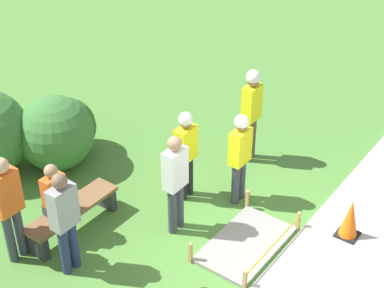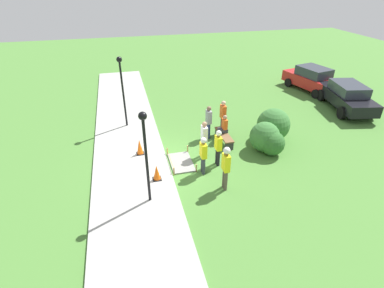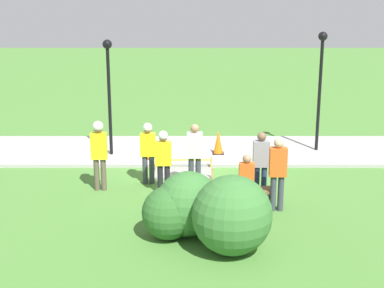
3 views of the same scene
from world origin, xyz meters
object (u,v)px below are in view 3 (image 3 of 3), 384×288
at_px(lamppost_far, 321,73).
at_px(bystander_in_gray_shirt, 195,152).
at_px(bystander_in_white_shirt, 261,161).
at_px(worker_trainee, 148,148).
at_px(worker_supervisor, 163,157).
at_px(worker_assistant, 99,149).
at_px(traffic_cone_far_patch, 149,148).
at_px(park_bench, 236,194).
at_px(lamppost_near, 109,79).
at_px(person_seated_on_bench, 246,176).
at_px(bystander_in_orange_shirt, 278,170).
at_px(traffic_cone_near_patch, 218,142).

bearing_deg(lamppost_far, bystander_in_gray_shirt, 40.03).
bearing_deg(bystander_in_white_shirt, worker_trainee, -20.62).
bearing_deg(worker_supervisor, worker_assistant, -8.61).
bearing_deg(worker_supervisor, traffic_cone_far_patch, -77.97).
xyz_separation_m(worker_supervisor, bystander_in_white_shirt, (-2.43, 0.30, -0.01)).
distance_m(worker_supervisor, bystander_in_white_shirt, 2.44).
distance_m(park_bench, lamppost_near, 5.78).
height_order(traffic_cone_far_patch, worker_assistant, worker_assistant).
bearing_deg(bystander_in_white_shirt, lamppost_far, -119.39).
distance_m(person_seated_on_bench, lamppost_far, 5.56).
bearing_deg(bystander_in_gray_shirt, lamppost_near, -47.28).
height_order(park_bench, lamppost_near, lamppost_near).
height_order(park_bench, bystander_in_orange_shirt, bystander_in_orange_shirt).
distance_m(park_bench, worker_assistant, 3.72).
bearing_deg(bystander_in_white_shirt, worker_assistant, -7.72).
bearing_deg(lamppost_near, traffic_cone_far_patch, 160.12).
bearing_deg(bystander_in_gray_shirt, park_bench, 127.23).
height_order(traffic_cone_near_patch, worker_supervisor, worker_supervisor).
distance_m(traffic_cone_far_patch, worker_supervisor, 2.84).
relative_size(park_bench, lamppost_near, 0.48).
height_order(traffic_cone_near_patch, traffic_cone_far_patch, traffic_cone_near_patch).
bearing_deg(worker_assistant, worker_supervisor, 171.39).
height_order(worker_assistant, bystander_in_orange_shirt, worker_assistant).
relative_size(traffic_cone_far_patch, worker_trainee, 0.40).
distance_m(park_bench, person_seated_on_bench, 0.54).
relative_size(worker_supervisor, worker_trainee, 0.99).
distance_m(bystander_in_white_shirt, lamppost_near, 5.62).
height_order(person_seated_on_bench, lamppost_far, lamppost_far).
bearing_deg(lamppost_near, traffic_cone_near_patch, -179.21).
relative_size(person_seated_on_bench, worker_assistant, 0.48).
bearing_deg(park_bench, bystander_in_white_shirt, -136.52).
height_order(worker_supervisor, bystander_in_gray_shirt, bystander_in_gray_shirt).
xyz_separation_m(traffic_cone_far_patch, bystander_in_gray_shirt, (-1.37, 2.33, 0.55)).
distance_m(bystander_in_gray_shirt, lamppost_far, 5.25).
xyz_separation_m(person_seated_on_bench, worker_trainee, (2.46, -1.74, 0.17)).
bearing_deg(park_bench, traffic_cone_far_patch, -57.00).
xyz_separation_m(park_bench, worker_assistant, (3.44, -1.16, 0.79)).
bearing_deg(worker_supervisor, traffic_cone_near_patch, -115.52).
relative_size(person_seated_on_bench, worker_trainee, 0.53).
bearing_deg(lamppost_far, traffic_cone_near_patch, 7.78).
distance_m(traffic_cone_far_patch, bystander_in_white_shirt, 4.30).
bearing_deg(bystander_in_gray_shirt, traffic_cone_far_patch, -59.57).
relative_size(worker_trainee, lamppost_far, 0.45).
height_order(traffic_cone_near_patch, bystander_in_white_shirt, bystander_in_white_shirt).
bearing_deg(person_seated_on_bench, bystander_in_orange_shirt, 165.97).
bearing_deg(bystander_in_orange_shirt, traffic_cone_far_patch, -49.50).
bearing_deg(worker_trainee, worker_assistant, 23.50).
relative_size(person_seated_on_bench, bystander_in_gray_shirt, 0.51).
distance_m(traffic_cone_far_patch, lamppost_near, 2.35).
xyz_separation_m(traffic_cone_far_patch, worker_supervisor, (-0.58, 2.72, 0.54)).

